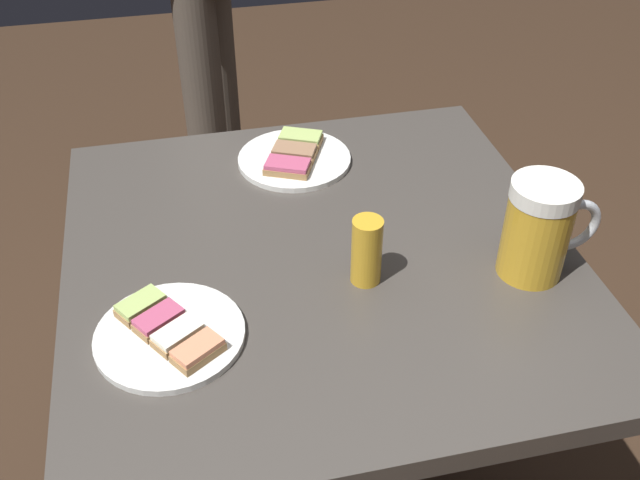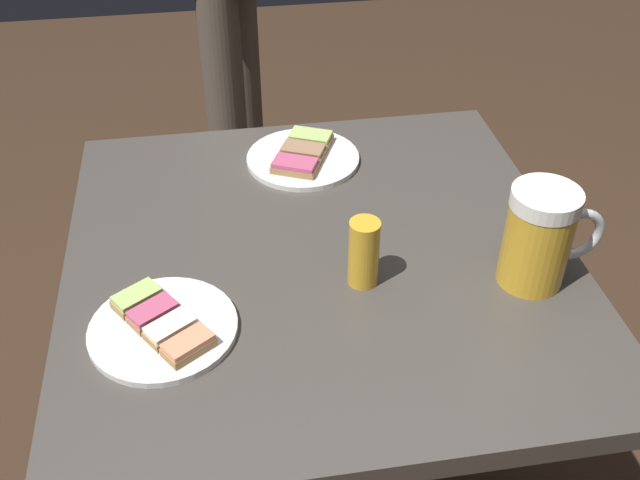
{
  "view_description": "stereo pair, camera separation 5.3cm",
  "coord_description": "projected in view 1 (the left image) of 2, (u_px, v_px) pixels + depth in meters",
  "views": [
    {
      "loc": [
        -0.19,
        -0.86,
        1.44
      ],
      "look_at": [
        0.0,
        0.0,
        0.75
      ],
      "focal_mm": 41.08,
      "sensor_mm": 36.0,
      "label": 1
    },
    {
      "loc": [
        -0.14,
        -0.87,
        1.44
      ],
      "look_at": [
        0.0,
        0.0,
        0.75
      ],
      "focal_mm": 41.08,
      "sensor_mm": 36.0,
      "label": 2
    }
  ],
  "objects": [
    {
      "name": "cafe_table",
      "position": [
        320.0,
        319.0,
        1.22
      ],
      "size": [
        0.78,
        0.8,
        0.73
      ],
      "color": "black",
      "rests_on": "ground_plane"
    },
    {
      "name": "plate_near",
      "position": [
        169.0,
        333.0,
        0.98
      ],
      "size": [
        0.2,
        0.2,
        0.03
      ],
      "color": "white",
      "rests_on": "cafe_table"
    },
    {
      "name": "plate_far",
      "position": [
        294.0,
        157.0,
        1.33
      ],
      "size": [
        0.21,
        0.21,
        0.03
      ],
      "color": "white",
      "rests_on": "cafe_table"
    },
    {
      "name": "beer_mug",
      "position": [
        540.0,
        229.0,
        1.05
      ],
      "size": [
        0.15,
        0.1,
        0.15
      ],
      "color": "gold",
      "rests_on": "cafe_table"
    },
    {
      "name": "beer_glass_small",
      "position": [
        367.0,
        251.0,
        1.05
      ],
      "size": [
        0.04,
        0.04,
        0.11
      ],
      "primitive_type": "cylinder",
      "color": "gold",
      "rests_on": "cafe_table"
    }
  ]
}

